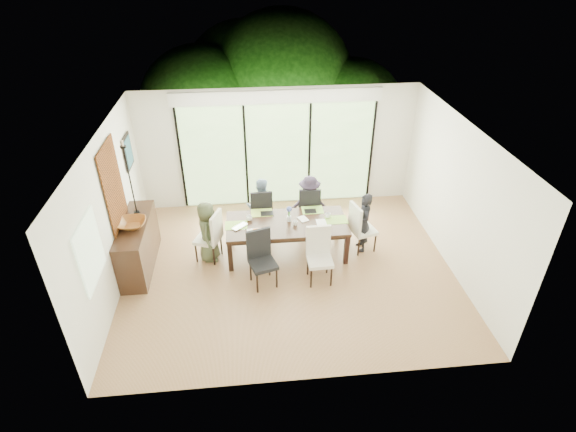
{
  "coord_description": "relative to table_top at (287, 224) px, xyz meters",
  "views": [
    {
      "loc": [
        -0.7,
        -6.58,
        5.29
      ],
      "look_at": [
        0.0,
        0.25,
        1.0
      ],
      "focal_mm": 28.0,
      "sensor_mm": 36.0,
      "label": 1
    }
  ],
  "objects": [
    {
      "name": "cup_c",
      "position": [
        0.8,
        0.1,
        0.07
      ],
      "size": [
        0.17,
        0.17,
        0.09
      ],
      "primitive_type": "imported",
      "rotation": [
        0.0,
        0.0,
        3.89
      ],
      "color": "white",
      "rests_on": "table_top"
    },
    {
      "name": "mullion_c",
      "position": [
        0.7,
        1.98,
        0.52
      ],
      "size": [
        0.05,
        0.04,
        2.3
      ],
      "primitive_type": "cube",
      "color": "black",
      "rests_on": "wall_back"
    },
    {
      "name": "book",
      "position": [
        0.25,
        0.05,
        0.04
      ],
      "size": [
        0.23,
        0.26,
        0.02
      ],
      "primitive_type": "imported",
      "rotation": [
        0.0,
        0.0,
        0.4
      ],
      "color": "white",
      "rests_on": "table_top"
    },
    {
      "name": "person_far_left",
      "position": [
        -0.45,
        0.83,
        -0.07
      ],
      "size": [
        0.6,
        0.4,
        1.22
      ],
      "primitive_type": "imported",
      "rotation": [
        0.0,
        0.0,
        3.22
      ],
      "color": "#7993AF",
      "rests_on": "floor"
    },
    {
      "name": "wall_right",
      "position": [
        3.01,
        -0.48,
        0.67
      ],
      "size": [
        0.02,
        5.0,
        2.7
      ],
      "primitive_type": "cube",
      "color": "white",
      "rests_on": "floor"
    },
    {
      "name": "blinds_header",
      "position": [
        0.0,
        1.98,
        1.82
      ],
      "size": [
        4.4,
        0.06,
        0.28
      ],
      "primitive_type": "cube",
      "color": "white",
      "rests_on": "wall_back"
    },
    {
      "name": "ceiling",
      "position": [
        0.0,
        -0.48,
        2.02
      ],
      "size": [
        6.0,
        5.0,
        0.01
      ],
      "primitive_type": "cube",
      "color": "white",
      "rests_on": "wall_back"
    },
    {
      "name": "candlestick_pan",
      "position": [
        -2.76,
        0.24,
        1.59
      ],
      "size": [
        0.1,
        0.1,
        0.03
      ],
      "primitive_type": "cylinder",
      "color": "black",
      "rests_on": "sideboard"
    },
    {
      "name": "placemat_far_l",
      "position": [
        -0.45,
        0.4,
        0.03
      ],
      "size": [
        0.42,
        0.3,
        0.01
      ],
      "primitive_type": "cube",
      "color": "#9FBF44",
      "rests_on": "table_top"
    },
    {
      "name": "tapestry",
      "position": [
        -2.97,
        -0.08,
        1.02
      ],
      "size": [
        0.02,
        1.0,
        1.5
      ],
      "primitive_type": "cube",
      "color": "brown",
      "rests_on": "wall_left"
    },
    {
      "name": "glass_doors",
      "position": [
        0.0,
        1.99,
        0.52
      ],
      "size": [
        4.2,
        0.02,
        2.3
      ],
      "primitive_type": "cube",
      "color": "#598C3F",
      "rests_on": "wall_back"
    },
    {
      "name": "foliage_mid",
      "position": [
        0.4,
        5.32,
        1.12
      ],
      "size": [
        4.0,
        4.0,
        4.0
      ],
      "primitive_type": "sphere",
      "color": "#14380F",
      "rests_on": "ground"
    },
    {
      "name": "papers",
      "position": [
        0.7,
        -0.05,
        0.03
      ],
      "size": [
        0.28,
        0.21,
        0.0
      ],
      "primitive_type": "cube",
      "color": "white",
      "rests_on": "table_top"
    },
    {
      "name": "hyacinth_blooms",
      "position": [
        0.05,
        0.05,
        0.29
      ],
      "size": [
        0.1,
        0.1,
        0.1
      ],
      "primitive_type": "sphere",
      "color": "#4A5DBA",
      "rests_on": "table_top"
    },
    {
      "name": "table_leg_fl",
      "position": [
        -1.08,
        -0.43,
        -0.35
      ],
      "size": [
        0.09,
        0.09,
        0.65
      ],
      "primitive_type": "cube",
      "color": "black",
      "rests_on": "floor"
    },
    {
      "name": "foliage_left",
      "position": [
        -1.8,
        4.72,
        0.76
      ],
      "size": [
        3.2,
        3.2,
        3.2
      ],
      "primitive_type": "sphere",
      "color": "#14380F",
      "rests_on": "ground"
    },
    {
      "name": "placemat_far_r",
      "position": [
        0.55,
        0.4,
        0.03
      ],
      "size": [
        0.42,
        0.3,
        0.01
      ],
      "primitive_type": "cube",
      "color": "#84C145",
      "rests_on": "table_top"
    },
    {
      "name": "laptop",
      "position": [
        -0.85,
        -0.1,
        0.04
      ],
      "size": [
        0.37,
        0.36,
        0.02
      ],
      "primitive_type": "imported",
      "rotation": [
        0.0,
        0.0,
        0.74
      ],
      "color": "silver",
      "rests_on": "table_top"
    },
    {
      "name": "candlestick_base",
      "position": [
        -2.76,
        0.24,
        0.28
      ],
      "size": [
        0.1,
        0.1,
        0.04
      ],
      "primitive_type": "cylinder",
      "color": "black",
      "rests_on": "sideboard"
    },
    {
      "name": "bowl",
      "position": [
        -2.76,
        -0.21,
        0.32
      ],
      "size": [
        0.5,
        0.5,
        0.12
      ],
      "primitive_type": "imported",
      "color": "brown",
      "rests_on": "sideboard"
    },
    {
      "name": "platter_base",
      "position": [
        -0.55,
        -0.3,
        0.05
      ],
      "size": [
        0.25,
        0.25,
        0.02
      ],
      "primitive_type": "cube",
      "color": "white",
      "rests_on": "table_top"
    },
    {
      "name": "candle",
      "position": [
        -2.76,
        0.24,
        1.65
      ],
      "size": [
        0.04,
        0.04,
        0.1
      ],
      "primitive_type": "cylinder",
      "color": "silver",
      "rests_on": "sideboard"
    },
    {
      "name": "cup_b",
      "position": [
        0.15,
        -0.1,
        0.07
      ],
      "size": [
        0.1,
        0.1,
        0.09
      ],
      "primitive_type": "imported",
      "rotation": [
        0.0,
        0.0,
        1.67
      ],
      "color": "white",
      "rests_on": "table_top"
    },
    {
      "name": "wall_left",
      "position": [
        -3.01,
        -0.48,
        0.67
      ],
      "size": [
        0.02,
        5.0,
        2.7
      ],
      "primitive_type": "cube",
      "color": "silver",
      "rests_on": "floor"
    },
    {
      "name": "placemat_right",
      "position": [
        0.95,
        0.0,
        0.03
      ],
      "size": [
        0.42,
        0.3,
        0.01
      ],
      "primitive_type": "cube",
      "color": "#82B440",
      "rests_on": "table_top"
    },
    {
      "name": "deck",
      "position": [
        0.0,
        2.92,
        -0.73
      ],
      "size": [
        6.0,
        1.8,
        0.1
      ],
      "primitive_type": "cube",
      "color": "brown",
      "rests_on": "ground"
    },
    {
      "name": "table_top",
      "position": [
        0.0,
        0.0,
        0.0
      ],
      "size": [
        2.27,
        1.04,
        0.06
      ],
      "primitive_type": "cube",
      "color": "black",
      "rests_on": "floor"
    },
    {
      "name": "mullion_b",
      "position": [
        -0.7,
        1.98,
        0.52
      ],
      "size": [
        0.05,
        0.04,
        2.3
      ],
      "primitive_type": "cube",
      "color": "black",
      "rests_on": "wall_back"
    },
    {
      "name": "chair_far_left",
      "position": [
        -0.45,
        0.85,
        -0.16
      ],
      "size": [
        0.46,
        0.46,
        1.04
      ],
      "primitive_type": null,
      "rotation": [
        0.0,
        0.0,
        3.19
      ],
      "color": "black",
      "rests_on": "floor"
    },
    {
      "name": "foliage_far",
      "position": [
        -0.6,
        6.02,
        0.94
      ],
      "size": [
        3.6,
        3.6,
        3.6
      ],
      "primitive_type": "sphere",
      "color": "#14380F",
      "rests_on": "ground"
    },
    {
      "name": "floor",
      "position": [
        0.0,
        -0.48,
        -0.69
      ],
      "size": [
        6.0,
        5.0,
        0.01
      ],
      "primitive_type": "cube",
      "color": "brown",
      "rests_on": "ground"
    },
    {
      "name": "chair_near_left",
      "position": [
        -0.5,
        -0.87,
        -0.16
      ],
      "size": [
        0.54,
        0.54,
        1.04
      ],
      "primitive_type": null,
      "rotation": [
        0.0,
        0.0,
        0.3
      ],
      "color": "black",
      "rests_on": "floor"
    },
    {
      "name": "person_far_right",
      "position": [
        0.55,
        0.83,
        -0.07
      ],
      "size": [
        0.59,
        0.39,
        1.22
      ],
      "primitive_type": "imported",
      "rotation": [
        0.0,
        0.0,
        3.08
      ],
      "color": "#261E2D",
      "rests_on": "floor"
    },
    {
      "name": "side_window",
      "position": [
        -2.97,
        -1.68,
        0.82
      ],
      "size": [
        0.02,
        0.9,
        1.0
      ],
      "primitive_type": "cube",
      "color": "#8CAD7F",
      "rests_on": "wall_left"
    },
    {
      "name": "hyacinth_stems",
      "position": [
        0.05,
        0.05,
        0.2
      ],
      "size": [
        0.04,
        0.04,
        0.15
      ],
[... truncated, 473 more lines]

